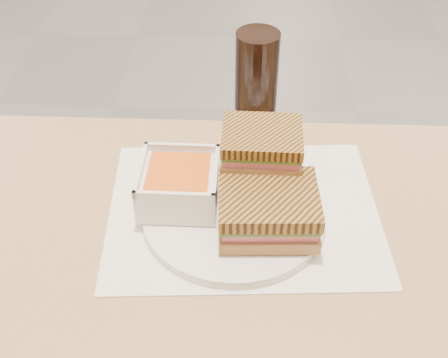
{
  "coord_description": "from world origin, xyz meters",
  "views": [
    {
      "loc": [
        0.03,
        -2.59,
        1.34
      ],
      "look_at": [
        0.01,
        -2.0,
        0.82
      ],
      "focal_mm": 46.15,
      "sensor_mm": 36.0,
      "label": 1
    }
  ],
  "objects_px": {
    "soup_bowl": "(179,185)",
    "main_table": "(268,329)",
    "plate": "(234,214)",
    "cola_glass": "(256,76)",
    "panini_lower": "(268,210)"
  },
  "relations": [
    {
      "from": "panini_lower",
      "to": "main_table",
      "type": "bearing_deg",
      "value": -85.54
    },
    {
      "from": "main_table",
      "to": "cola_glass",
      "type": "height_order",
      "value": "cola_glass"
    },
    {
      "from": "plate",
      "to": "cola_glass",
      "type": "xyz_separation_m",
      "value": [
        0.03,
        0.26,
        0.07
      ]
    },
    {
      "from": "plate",
      "to": "cola_glass",
      "type": "relative_size",
      "value": 1.67
    },
    {
      "from": "plate",
      "to": "panini_lower",
      "type": "bearing_deg",
      "value": -31.81
    },
    {
      "from": "soup_bowl",
      "to": "cola_glass",
      "type": "height_order",
      "value": "cola_glass"
    },
    {
      "from": "soup_bowl",
      "to": "cola_glass",
      "type": "bearing_deg",
      "value": 65.64
    },
    {
      "from": "cola_glass",
      "to": "main_table",
      "type": "bearing_deg",
      "value": -86.65
    },
    {
      "from": "main_table",
      "to": "soup_bowl",
      "type": "xyz_separation_m",
      "value": [
        -0.13,
        0.13,
        0.16
      ]
    },
    {
      "from": "cola_glass",
      "to": "plate",
      "type": "bearing_deg",
      "value": -96.63
    },
    {
      "from": "plate",
      "to": "cola_glass",
      "type": "height_order",
      "value": "cola_glass"
    },
    {
      "from": "soup_bowl",
      "to": "panini_lower",
      "type": "distance_m",
      "value": 0.14
    },
    {
      "from": "soup_bowl",
      "to": "main_table",
      "type": "bearing_deg",
      "value": -44.4
    },
    {
      "from": "panini_lower",
      "to": "cola_glass",
      "type": "bearing_deg",
      "value": 93.05
    },
    {
      "from": "main_table",
      "to": "plate",
      "type": "bearing_deg",
      "value": 115.9
    }
  ]
}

